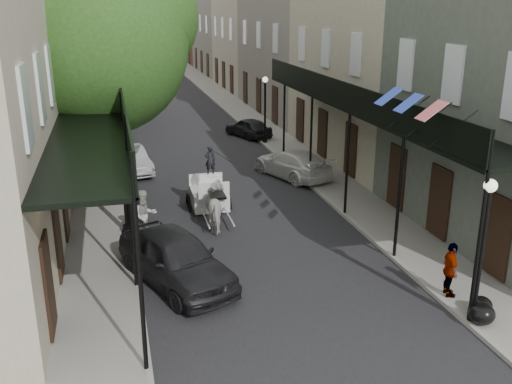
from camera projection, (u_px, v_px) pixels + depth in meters
ground at (293, 306)px, 15.26m from camera, size 140.00×140.00×0.00m
road at (189, 140)px, 33.65m from camera, size 8.00×90.00×0.01m
sidewalk_left at (102, 144)px, 32.46m from camera, size 2.20×90.00×0.12m
sidewalk_right at (271, 135)px, 34.81m from camera, size 2.20×90.00×0.12m
building_row_left at (42, 41)px, 39.18m from camera, size 5.00×80.00×10.50m
building_row_right at (281, 37)px, 43.22m from camera, size 5.00×80.00×10.50m
gallery_left at (97, 117)px, 19.28m from camera, size 2.20×18.05×4.88m
gallery_right at (359, 105)px, 21.53m from camera, size 2.20×18.05×4.88m
tree_near at (109, 37)px, 21.60m from camera, size 7.31×6.80×9.63m
tree_far at (107, 35)px, 34.67m from camera, size 6.45×6.00×8.61m
lamppost_right_near at (482, 250)px, 13.74m from camera, size 0.32×0.32×3.71m
lamppost_left at (123, 180)px, 19.17m from camera, size 0.32×0.32×3.71m
lamppost_right_far at (265, 109)px, 32.13m from camera, size 0.32×0.32×3.71m
horse at (218, 207)px, 20.32m from camera, size 0.89×1.90×1.60m
carriage at (207, 180)px, 22.54m from camera, size 1.69×2.38×2.67m
pedestrian_walking at (145, 216)px, 19.21m from camera, size 1.04×0.92×1.78m
pedestrian_sidewalk_left at (115, 132)px, 31.45m from camera, size 1.14×0.73×1.66m
pedestrian_sidewalk_right at (450, 270)px, 15.31m from camera, size 0.59×0.97×1.54m
car_left_near at (176, 258)px, 16.27m from camera, size 3.47×4.96×1.57m
car_left_mid at (131, 160)px, 27.10m from camera, size 2.05×3.91×1.23m
car_left_far at (133, 96)px, 44.65m from camera, size 4.37×6.16×1.56m
car_right_near at (292, 164)px, 26.35m from camera, size 3.22×4.78×1.28m
car_right_far at (248, 127)px, 34.32m from camera, size 2.58×3.73×1.18m
trash_bags at (482, 310)px, 14.29m from camera, size 0.90×1.05×0.54m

